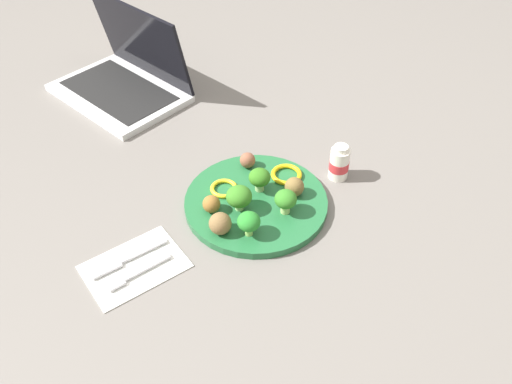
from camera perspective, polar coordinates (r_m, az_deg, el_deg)
The scene contains 17 objects.
ground_plane at distance 1.07m, azimuth 0.00°, elevation -1.42°, with size 4.00×4.00×0.00m, color slate.
plate at distance 1.07m, azimuth 0.00°, elevation -1.11°, with size 0.28×0.28×0.02m, color #236638.
broccoli_floret_near_rim at distance 0.97m, azimuth -0.76°, elevation -3.16°, with size 0.04×0.04×0.05m.
broccoli_floret_front_right at distance 1.06m, azimuth 0.38°, elevation 1.48°, with size 0.04×0.04×0.05m.
broccoli_floret_back_right at distance 1.02m, azimuth 3.12°, elevation -0.83°, with size 0.04×0.04×0.05m.
broccoli_floret_far_rim at distance 1.02m, azimuth -1.79°, elevation -0.50°, with size 0.05×0.05×0.05m.
meatball_near_rim at distance 1.13m, azimuth -0.89°, elevation 3.35°, with size 0.03×0.03×0.03m, color brown.
meatball_back_left at distance 0.99m, azimuth -3.77°, elevation -3.31°, with size 0.04×0.04×0.04m, color brown.
meatball_front_left at distance 1.03m, azimuth -4.69°, elevation -1.26°, with size 0.03×0.03×0.03m, color brown.
meatball_mid_left at distance 1.06m, azimuth 4.03°, elevation 0.55°, with size 0.04×0.04×0.04m, color brown.
pepper_ring_center at distance 1.11m, azimuth 3.20°, elevation 1.85°, with size 0.06×0.06×0.01m, color yellow.
pepper_ring_mid_right at distance 1.08m, azimuth -3.38°, elevation 0.38°, with size 0.05×0.05×0.01m, color yellow.
napkin at distance 0.99m, azimuth -12.58°, elevation -7.57°, with size 0.17×0.12×0.01m, color white.
fork at distance 0.97m, azimuth -12.55°, elevation -8.26°, with size 0.12×0.03×0.01m.
knife at distance 0.99m, azimuth -13.46°, elevation -6.90°, with size 0.15×0.02×0.01m.
yogurt_bottle at distance 1.13m, azimuth 8.70°, elevation 3.00°, with size 0.04×0.04×0.08m.
laptop at distance 1.42m, azimuth -13.51°, elevation 11.51°, with size 0.30×0.37×0.21m.
Camera 1 is at (0.40, 0.66, 0.74)m, focal length 38.23 mm.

